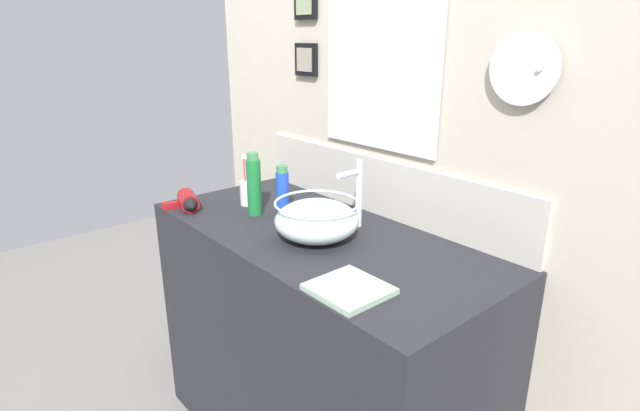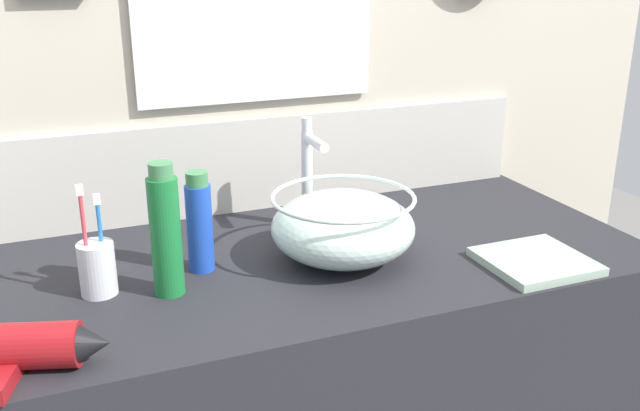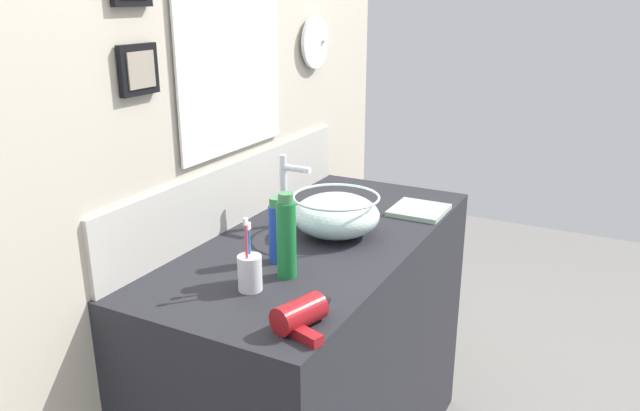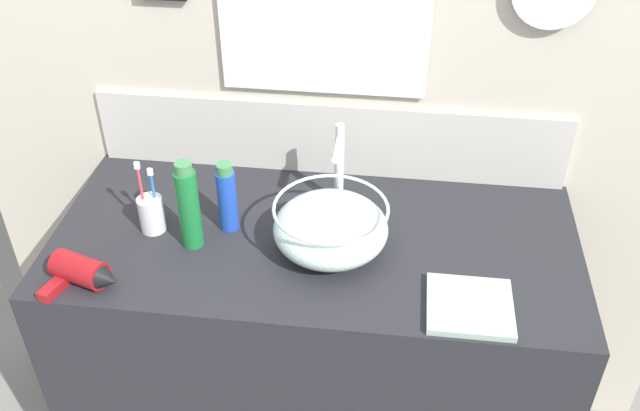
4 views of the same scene
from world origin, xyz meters
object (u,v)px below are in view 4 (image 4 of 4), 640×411
at_px(glass_bowl_sink, 331,228).
at_px(shampoo_bottle, 227,198).
at_px(faucet, 339,163).
at_px(hair_drier, 83,273).
at_px(hand_towel, 470,306).
at_px(lotion_bottle, 189,207).
at_px(toothbrush_cup, 151,213).

distance_m(glass_bowl_sink, shampoo_bottle, 0.27).
relative_size(faucet, hair_drier, 1.31).
xyz_separation_m(shampoo_bottle, hand_towel, (0.59, -0.22, -0.08)).
xyz_separation_m(glass_bowl_sink, hair_drier, (-0.54, -0.19, -0.04)).
height_order(glass_bowl_sink, lotion_bottle, lotion_bottle).
height_order(glass_bowl_sink, toothbrush_cup, toothbrush_cup).
height_order(hair_drier, shampoo_bottle, shampoo_bottle).
distance_m(glass_bowl_sink, toothbrush_cup, 0.45).
distance_m(hair_drier, hand_towel, 0.87).
xyz_separation_m(hair_drier, hand_towel, (0.87, 0.03, -0.02)).
relative_size(faucet, toothbrush_cup, 1.19).
height_order(glass_bowl_sink, shampoo_bottle, shampoo_bottle).
bearing_deg(glass_bowl_sink, hair_drier, -160.90).
bearing_deg(glass_bowl_sink, shampoo_bottle, 167.96).
relative_size(shampoo_bottle, hand_towel, 1.01).
xyz_separation_m(toothbrush_cup, lotion_bottle, (0.11, -0.04, 0.06)).
bearing_deg(glass_bowl_sink, faucet, 90.00).
bearing_deg(hair_drier, lotion_bottle, 39.17).
height_order(glass_bowl_sink, faucet, faucet).
relative_size(glass_bowl_sink, faucet, 1.15).
bearing_deg(hair_drier, toothbrush_cup, 65.95).
bearing_deg(lotion_bottle, hair_drier, -140.83).
relative_size(glass_bowl_sink, hair_drier, 1.51).
relative_size(hair_drier, hand_towel, 0.96).
relative_size(lotion_bottle, shampoo_bottle, 1.24).
bearing_deg(toothbrush_cup, hand_towel, -13.51).
relative_size(lotion_bottle, hand_towel, 1.25).
bearing_deg(shampoo_bottle, hand_towel, -20.36).
xyz_separation_m(glass_bowl_sink, lotion_bottle, (-0.33, -0.02, 0.04)).
relative_size(faucet, hand_towel, 1.27).
bearing_deg(shampoo_bottle, faucet, 25.08).
bearing_deg(faucet, glass_bowl_sink, -90.00).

